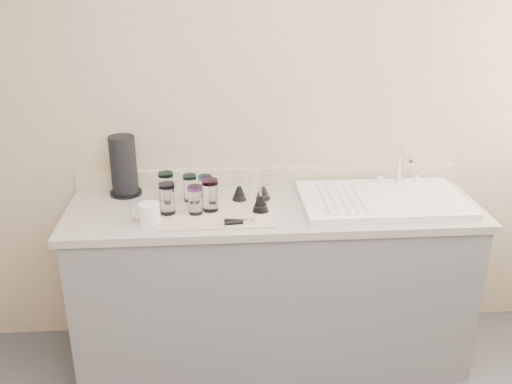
{
  "coord_description": "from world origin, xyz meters",
  "views": [
    {
      "loc": [
        -0.28,
        -1.4,
        2.05
      ],
      "look_at": [
        -0.09,
        1.15,
        1.0
      ],
      "focal_mm": 40.0,
      "sensor_mm": 36.0,
      "label": 1
    }
  ],
  "objects": [
    {
      "name": "tumbler_purple",
      "position": [
        -0.34,
        1.27,
        0.98
      ],
      "size": [
        0.07,
        0.07,
        0.14
      ],
      "color": "white",
      "rests_on": "dish_towel"
    },
    {
      "name": "goblet_back_right",
      "position": [
        -0.05,
        1.28,
        0.96
      ],
      "size": [
        0.08,
        0.08,
        0.14
      ],
      "color": "white",
      "rests_on": "dish_towel"
    },
    {
      "name": "room_envelope",
      "position": [
        0.0,
        0.0,
        1.56
      ],
      "size": [
        3.54,
        3.5,
        2.52
      ],
      "color": "#4A4B4F",
      "rests_on": "ground"
    },
    {
      "name": "tumbler_teal",
      "position": [
        -0.54,
        1.3,
        0.98
      ],
      "size": [
        0.08,
        0.08,
        0.15
      ],
      "color": "white",
      "rests_on": "dish_towel"
    },
    {
      "name": "tumbler_magenta",
      "position": [
        -0.52,
        1.14,
        0.99
      ],
      "size": [
        0.08,
        0.08,
        0.15
      ],
      "color": "white",
      "rests_on": "dish_towel"
    },
    {
      "name": "goblet_back_left",
      "position": [
        -0.17,
        1.28,
        0.95
      ],
      "size": [
        0.08,
        0.08,
        0.14
      ],
      "color": "white",
      "rests_on": "dish_towel"
    },
    {
      "name": "paper_towel_roll",
      "position": [
        -0.76,
        1.42,
        1.05
      ],
      "size": [
        0.17,
        0.17,
        0.31
      ],
      "color": "black",
      "rests_on": "counter_unit"
    },
    {
      "name": "tumbler_blue",
      "position": [
        -0.39,
        1.12,
        0.98
      ],
      "size": [
        0.07,
        0.07,
        0.14
      ],
      "color": "white",
      "rests_on": "dish_towel"
    },
    {
      "name": "tumbler_lavender",
      "position": [
        -0.32,
        1.16,
        0.99
      ],
      "size": [
        0.08,
        0.08,
        0.16
      ],
      "color": "white",
      "rests_on": "dish_towel"
    },
    {
      "name": "white_mug",
      "position": [
        -0.6,
        1.04,
        0.95
      ],
      "size": [
        0.15,
        0.12,
        0.1
      ],
      "color": "white",
      "rests_on": "counter_unit"
    },
    {
      "name": "dish_towel",
      "position": [
        -0.29,
        1.16,
        0.9
      ],
      "size": [
        0.55,
        0.42,
        0.01
      ],
      "primitive_type": "cube",
      "color": "beige",
      "rests_on": "counter_unit"
    },
    {
      "name": "counter_unit",
      "position": [
        0.0,
        1.2,
        0.45
      ],
      "size": [
        2.06,
        0.62,
        0.9
      ],
      "color": "slate",
      "rests_on": "ground"
    },
    {
      "name": "goblet_front_right",
      "position": [
        -0.07,
        1.13,
        0.96
      ],
      "size": [
        0.08,
        0.08,
        0.15
      ],
      "color": "white",
      "rests_on": "dish_towel"
    },
    {
      "name": "sink_unit",
      "position": [
        0.55,
        1.2,
        0.92
      ],
      "size": [
        0.82,
        0.5,
        0.22
      ],
      "color": "white",
      "rests_on": "counter_unit"
    },
    {
      "name": "tumbler_cyan",
      "position": [
        -0.42,
        1.28,
        0.98
      ],
      "size": [
        0.07,
        0.07,
        0.14
      ],
      "color": "white",
      "rests_on": "dish_towel"
    },
    {
      "name": "can_opener",
      "position": [
        -0.18,
        1.0,
        0.92
      ],
      "size": [
        0.14,
        0.05,
        0.02
      ],
      "color": "silver",
      "rests_on": "dish_towel"
    }
  ]
}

